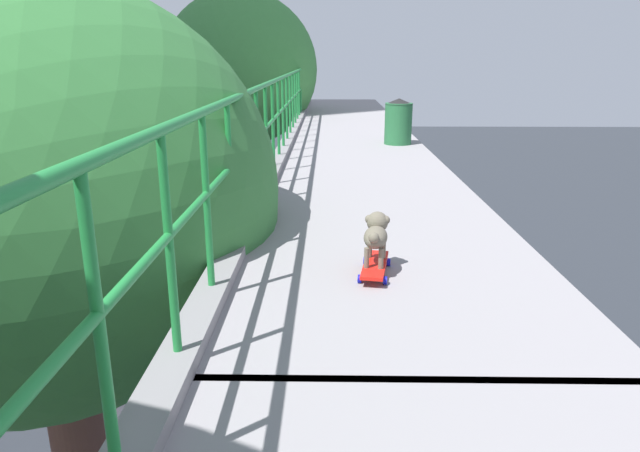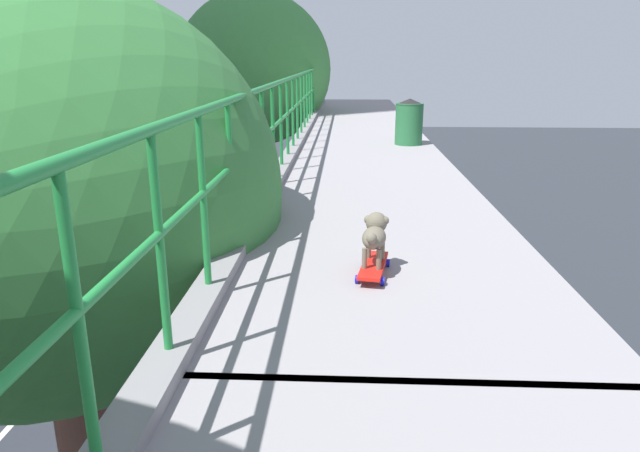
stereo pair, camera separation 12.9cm
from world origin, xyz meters
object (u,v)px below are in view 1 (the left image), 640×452
object	(u,v)px
city_bus	(135,182)
car_red_taxi_fifth	(135,334)
small_dog	(376,233)
litter_bin	(398,121)
toy_skateboard	(375,265)

from	to	relation	value
city_bus	car_red_taxi_fifth	bearing A→B (deg)	-71.97
car_red_taxi_fifth	small_dog	world-z (taller)	small_dog
litter_bin	small_dog	bearing A→B (deg)	-98.05
car_red_taxi_fifth	city_bus	world-z (taller)	city_bus
litter_bin	city_bus	bearing A→B (deg)	124.43
car_red_taxi_fifth	litter_bin	bearing A→B (deg)	-22.36
car_red_taxi_fifth	small_dog	bearing A→B (deg)	-59.42
small_dog	litter_bin	xyz separation A→B (m)	(0.88, 6.18, 0.11)
city_bus	litter_bin	world-z (taller)	litter_bin
toy_skateboard	small_dog	size ratio (longest dim) A/B	1.38
toy_skateboard	city_bus	bearing A→B (deg)	113.54
toy_skateboard	small_dog	bearing A→B (deg)	82.45
city_bus	small_dog	bearing A→B (deg)	-66.40
litter_bin	car_red_taxi_fifth	bearing A→B (deg)	157.64
small_dog	toy_skateboard	bearing A→B (deg)	-97.55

